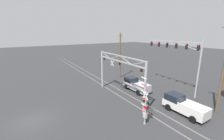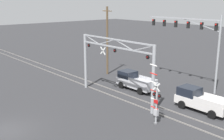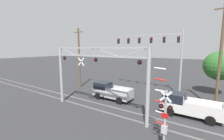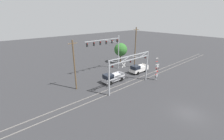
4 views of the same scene
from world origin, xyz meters
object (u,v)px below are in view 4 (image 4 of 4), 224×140
at_px(crossing_gantry, 130,68).
at_px(pickup_truck_lead, 112,78).
at_px(pickup_truck_following, 138,69).
at_px(utility_pole_left, 74,65).
at_px(utility_pole_right, 135,48).
at_px(traffic_signal_span, 111,47).
at_px(background_tree_beyond_span, 121,50).
at_px(crossing_signal_mast, 157,72).

distance_m(crossing_gantry, pickup_truck_lead, 5.13).
distance_m(crossing_gantry, pickup_truck_following, 9.20).
xyz_separation_m(crossing_gantry, utility_pole_left, (-8.48, 6.04, 0.85)).
bearing_deg(crossing_gantry, utility_pole_right, 36.53).
bearing_deg(utility_pole_left, traffic_signal_span, 17.21).
distance_m(pickup_truck_lead, background_tree_beyond_span, 14.81).
xyz_separation_m(pickup_truck_lead, pickup_truck_following, (8.69, 0.09, 0.00)).
height_order(crossing_signal_mast, utility_pole_right, utility_pole_right).
height_order(crossing_gantry, pickup_truck_following, crossing_gantry).
bearing_deg(background_tree_beyond_span, utility_pole_right, -92.21).
height_order(crossing_signal_mast, traffic_signal_span, traffic_signal_span).
height_order(traffic_signal_span, pickup_truck_lead, traffic_signal_span).
xyz_separation_m(crossing_gantry, pickup_truck_lead, (-1.03, 3.99, -3.05)).
xyz_separation_m(crossing_signal_mast, pickup_truck_following, (0.67, 5.61, -0.89)).
bearing_deg(pickup_truck_following, pickup_truck_lead, -179.43).
bearing_deg(pickup_truck_following, background_tree_beyond_span, 74.24).
relative_size(crossing_gantry, utility_pole_right, 1.01).
distance_m(traffic_signal_span, pickup_truck_following, 8.81).
relative_size(crossing_gantry, crossing_signal_mast, 2.12).
xyz_separation_m(crossing_signal_mast, background_tree_beyond_span, (3.23, 14.67, 2.17)).
bearing_deg(background_tree_beyond_span, crossing_gantry, -127.88).
bearing_deg(utility_pole_left, crossing_gantry, -35.47).
relative_size(crossing_gantry, traffic_signal_span, 1.08).
bearing_deg(utility_pole_right, background_tree_beyond_span, 87.79).
relative_size(traffic_signal_span, utility_pole_left, 1.06).
xyz_separation_m(crossing_signal_mast, traffic_signal_span, (-3.60, 11.25, 4.36)).
bearing_deg(pickup_truck_following, utility_pole_right, 54.95).
distance_m(utility_pole_left, background_tree_beyond_span, 20.02).
height_order(crossing_signal_mast, utility_pole_left, utility_pole_left).
relative_size(crossing_signal_mast, utility_pole_left, 0.54).
bearing_deg(utility_pole_right, pickup_truck_following, -125.05).
distance_m(pickup_truck_following, background_tree_beyond_span, 9.90).
bearing_deg(utility_pole_left, crossing_signal_mast, -26.07).
height_order(crossing_signal_mast, background_tree_beyond_span, background_tree_beyond_span).
distance_m(crossing_signal_mast, pickup_truck_following, 5.71).
xyz_separation_m(traffic_signal_span, utility_pole_left, (-11.87, -3.68, -1.35)).
relative_size(pickup_truck_lead, utility_pole_right, 0.47).
distance_m(pickup_truck_following, utility_pole_right, 6.10).
bearing_deg(pickup_truck_following, crossing_signal_mast, -96.80).
xyz_separation_m(pickup_truck_lead, background_tree_beyond_span, (11.25, 9.15, 3.06)).
height_order(pickup_truck_lead, pickup_truck_following, same).
height_order(traffic_signal_span, utility_pole_left, utility_pole_left).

